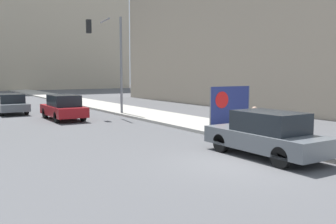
# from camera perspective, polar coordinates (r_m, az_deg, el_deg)

# --- Properties ---
(ground_plane) EXTENTS (160.00, 160.00, 0.00)m
(ground_plane) POSITION_cam_1_polar(r_m,az_deg,el_deg) (11.87, 11.24, -7.56)
(ground_plane) COLOR #4F4F51
(sidewalk_curb) EXTENTS (3.35, 90.00, 0.15)m
(sidewalk_curb) POSITION_cam_1_polar(r_m,az_deg,el_deg) (26.35, -5.12, 0.04)
(sidewalk_curb) COLOR #A8A399
(sidewalk_curb) RESTS_ON ground_plane
(building_backdrop_right) EXTENTS (10.00, 32.00, 12.51)m
(building_backdrop_right) POSITION_cam_1_polar(r_m,az_deg,el_deg) (34.18, 14.41, 11.58)
(building_backdrop_right) COLOR gray
(building_backdrop_right) RESTS_ON ground_plane
(seated_protester) EXTENTS (0.93, 0.77, 1.23)m
(seated_protester) POSITION_cam_1_polar(r_m,az_deg,el_deg) (15.88, 13.17, -1.24)
(seated_protester) COLOR #474C56
(seated_protester) RESTS_ON sidewalk_curb
(jogger_on_sidewalk) EXTENTS (0.34, 0.34, 1.70)m
(jogger_on_sidewalk) POSITION_cam_1_polar(r_m,az_deg,el_deg) (19.03, 8.01, 0.62)
(jogger_on_sidewalk) COLOR black
(jogger_on_sidewalk) RESTS_ON sidewalk_curb
(protest_banner) EXTENTS (2.58, 0.06, 1.96)m
(protest_banner) POSITION_cam_1_polar(r_m,az_deg,el_deg) (18.85, 9.42, 1.06)
(protest_banner) COLOR slate
(protest_banner) RESTS_ON sidewalk_curb
(traffic_light_pole) EXTENTS (2.31, 2.07, 6.26)m
(traffic_light_pole) POSITION_cam_1_polar(r_m,az_deg,el_deg) (24.75, -8.83, 9.37)
(traffic_light_pole) COLOR slate
(traffic_light_pole) RESTS_ON sidewalk_curb
(parked_car_curbside) EXTENTS (1.70, 4.32, 1.51)m
(parked_car_curbside) POSITION_cam_1_polar(r_m,az_deg,el_deg) (12.68, 14.78, -3.35)
(parked_car_curbside) COLOR #565B60
(parked_car_curbside) RESTS_ON ground_plane
(car_on_road_nearest) EXTENTS (1.73, 4.17, 1.49)m
(car_on_road_nearest) POSITION_cam_1_polar(r_m,az_deg,el_deg) (23.06, -15.64, 0.67)
(car_on_road_nearest) COLOR maroon
(car_on_road_nearest) RESTS_ON ground_plane
(car_on_road_midblock) EXTENTS (1.79, 4.74, 1.36)m
(car_on_road_midblock) POSITION_cam_1_polar(r_m,az_deg,el_deg) (28.03, -22.95, 1.20)
(car_on_road_midblock) COLOR #565B60
(car_on_road_midblock) RESTS_ON ground_plane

